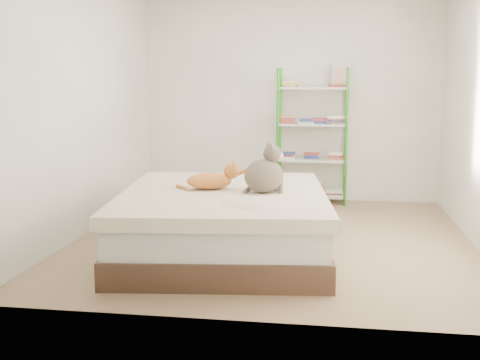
% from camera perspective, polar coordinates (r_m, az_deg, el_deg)
% --- Properties ---
extents(room, '(3.81, 4.21, 2.61)m').
position_cam_1_polar(room, '(5.76, 3.29, 7.04)').
color(room, '#9A7E5D').
rests_on(room, ground).
extents(bed, '(2.02, 2.41, 0.57)m').
position_cam_1_polar(bed, '(5.39, -1.54, -4.00)').
color(bed, '#4E3627').
rests_on(bed, ground).
extents(orange_cat, '(0.54, 0.39, 0.19)m').
position_cam_1_polar(orange_cat, '(5.41, -2.93, 0.13)').
color(orange_cat, '#EC8847').
rests_on(orange_cat, bed).
extents(grey_cat, '(0.47, 0.44, 0.43)m').
position_cam_1_polar(grey_cat, '(5.21, 2.30, 1.09)').
color(grey_cat, '#715C4F').
rests_on(grey_cat, bed).
extents(shelf_unit, '(0.89, 0.36, 1.74)m').
position_cam_1_polar(shelf_unit, '(7.65, 6.90, 4.03)').
color(shelf_unit, '#318F24').
rests_on(shelf_unit, ground).
extents(cardboard_box, '(0.67, 0.69, 0.44)m').
position_cam_1_polar(cardboard_box, '(7.02, 5.27, -1.71)').
color(cardboard_box, '#B27F46').
rests_on(cardboard_box, ground).
extents(white_bin, '(0.31, 0.27, 0.34)m').
position_cam_1_polar(white_bin, '(7.73, -3.67, -0.84)').
color(white_bin, white).
rests_on(white_bin, ground).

